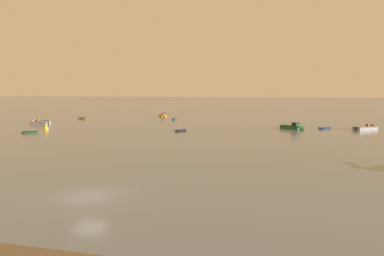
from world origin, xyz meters
TOP-DOWN VIEW (x-y plane):
  - ground_plane at (0.00, 0.00)m, footprint 800.00×800.00m
  - rowboat_moored_0 at (17.96, 64.85)m, footprint 1.40×3.02m
  - motorboat_moored_1 at (-20.45, 77.49)m, footprint 3.74×4.70m
  - rowboat_moored_1 at (-39.78, 64.39)m, footprint 3.92×2.79m
  - rowboat_moored_2 at (-31.49, 32.66)m, footprint 3.05×2.25m
  - rowboat_moored_3 at (-44.69, 54.28)m, footprint 3.68×2.03m
  - motorboat_moored_2 at (-42.02, 48.49)m, footprint 5.43×2.27m
  - rowboat_moored_4 at (-5.10, 42.57)m, footprint 2.31×3.22m
  - motorboat_moored_3 at (30.88, 53.94)m, footprint 5.78×4.92m
  - motorboat_moored_4 at (16.65, 51.36)m, footprint 5.44×5.26m
  - rowboat_moored_5 at (22.66, 53.68)m, footprint 3.19×2.55m
  - rowboat_moored_6 at (-14.17, 68.00)m, footprint 1.50×3.32m
  - channel_buoy at (-31.82, 37.84)m, footprint 0.90×0.90m

SIDE VIEW (x-z plane):
  - ground_plane at x=0.00m, z-range 0.00..0.00m
  - rowboat_moored_0 at x=17.96m, z-range -0.10..0.35m
  - rowboat_moored_2 at x=-31.49m, z-range -0.11..0.36m
  - rowboat_moored_4 at x=-5.10m, z-range -0.11..0.37m
  - rowboat_moored_5 at x=22.66m, z-range -0.11..0.38m
  - rowboat_moored_6 at x=-14.17m, z-range -0.12..0.39m
  - rowboat_moored_3 at x=-44.69m, z-range -0.13..0.43m
  - rowboat_moored_1 at x=-39.78m, z-range -0.13..0.46m
  - motorboat_moored_2 at x=-42.02m, z-range -0.66..1.15m
  - motorboat_moored_1 at x=-20.45m, z-range -0.60..1.13m
  - motorboat_moored_3 at x=30.88m, z-range -0.71..1.25m
  - motorboat_moored_4 at x=16.65m, z-range -0.75..1.39m
  - channel_buoy at x=-31.82m, z-range -0.69..1.61m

